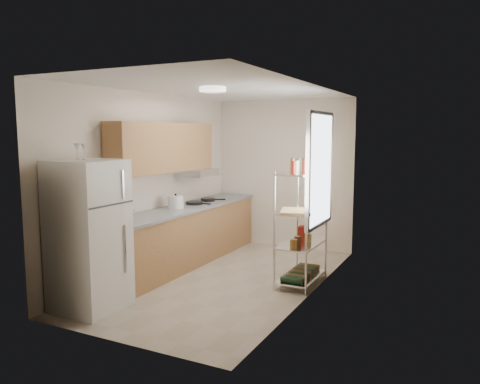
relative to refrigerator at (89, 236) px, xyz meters
The scene contains 16 objects.
room 1.91m from the refrigerator, 62.11° to the left, with size 2.52×4.42×2.62m.
counter_run 2.12m from the refrigerator, 91.34° to the left, with size 0.63×3.51×0.90m.
upper_cabinets 1.99m from the refrigerator, 96.05° to the left, with size 0.33×2.20×0.72m, color #A16F44.
range_hood 2.60m from the refrigerator, 92.93° to the left, with size 0.50×0.60×0.12m, color #B7BABC.
window 2.97m from the refrigerator, 43.59° to the left, with size 0.06×1.00×1.46m, color white.
bakers_rack 2.71m from the refrigerator, 45.97° to the left, with size 0.45×0.90×1.73m.
ceiling_dome 2.34m from the refrigerator, 57.09° to the left, with size 0.34×0.34×0.06m, color white.
refrigerator is the anchor object (origin of this frame).
wine_glass_a 0.96m from the refrigerator, behind, with size 0.07×0.07×0.18m, color silver, non-canonical shape.
wine_glass_b 0.95m from the refrigerator, 153.46° to the left, with size 0.06×0.06×0.18m, color silver, non-canonical shape.
rice_cooker 1.89m from the refrigerator, 92.78° to the left, with size 0.24×0.24×0.19m, color white.
frying_pan_large 2.33m from the refrigerator, 91.11° to the left, with size 0.27×0.27×0.05m, color black.
frying_pan_small 2.74m from the refrigerator, 90.75° to the left, with size 0.24×0.24×0.05m, color black.
cutting_board 2.54m from the refrigerator, 42.00° to the left, with size 0.38×0.49×0.03m, color tan.
espresso_machine 2.93m from the refrigerator, 48.88° to the left, with size 0.16×0.24×0.28m, color black.
storage_bag 2.86m from the refrigerator, 50.87° to the left, with size 0.11×0.15×0.17m, color maroon.
Camera 1 is at (3.00, -5.54, 2.02)m, focal length 35.00 mm.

